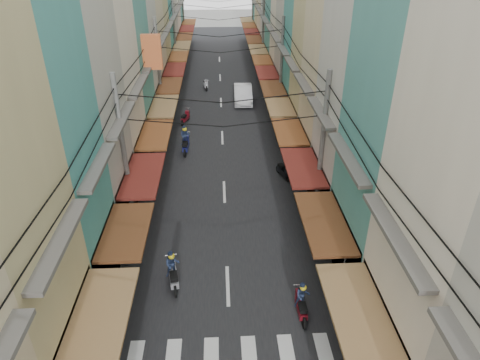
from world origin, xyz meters
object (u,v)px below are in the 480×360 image
object	(u,v)px
white_car	(243,102)
market_umbrella	(387,228)
bicycle	(355,268)
traffic_sign	(345,257)

from	to	relation	value
white_car	market_umbrella	xyz separation A→B (m)	(5.14, -22.99, 2.06)
bicycle	market_umbrella	bearing A→B (deg)	-77.99
white_car	bicycle	xyz separation A→B (m)	(3.89, -23.24, 0.00)
white_car	traffic_sign	world-z (taller)	traffic_sign
white_car	bicycle	distance (m)	23.56
bicycle	market_umbrella	xyz separation A→B (m)	(1.25, 0.25, 2.06)
white_car	market_umbrella	bearing A→B (deg)	-76.19
white_car	market_umbrella	world-z (taller)	market_umbrella
white_car	market_umbrella	size ratio (longest dim) A/B	2.31
white_car	market_umbrella	distance (m)	23.65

